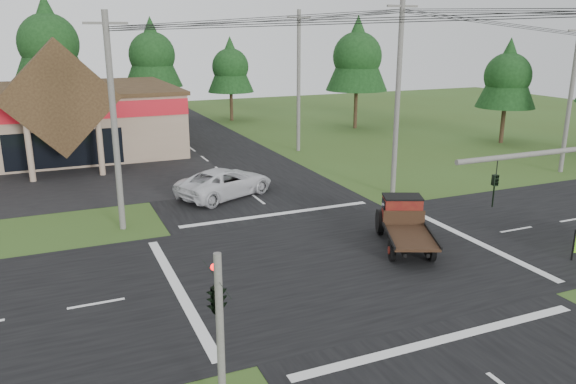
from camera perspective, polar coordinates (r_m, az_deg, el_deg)
ground at (r=24.45m, az=5.24°, el=-7.02°), size 120.00×120.00×0.00m
road_ns at (r=24.45m, az=5.24°, el=-7.00°), size 12.00×120.00×0.02m
road_ew at (r=24.45m, az=5.24°, el=-7.00°), size 120.00×12.00×0.02m
parking_apron at (r=39.98m, az=-27.02°, el=0.44°), size 28.00×14.00×0.02m
traffic_signal_corner at (r=14.18m, az=-7.29°, el=-9.22°), size 0.53×2.48×4.40m
utility_pole_nw at (r=28.16m, az=-17.26°, el=6.81°), size 2.00×0.30×10.50m
utility_pole_ne at (r=33.74m, az=11.08°, el=9.50°), size 2.00×0.30×11.50m
utility_pole_far at (r=43.23m, az=26.77°, el=8.61°), size 2.00×0.30×10.20m
utility_pole_n at (r=45.94m, az=1.09°, el=11.25°), size 2.00×0.30×11.20m
tree_row_c at (r=60.72m, az=-23.19°, el=13.99°), size 7.28×7.28×13.13m
tree_row_d at (r=62.70m, az=-13.68°, el=13.59°), size 6.16×6.16×11.11m
tree_row_e at (r=62.72m, az=-5.88°, el=12.71°), size 5.04×5.04×9.09m
tree_side_ne at (r=57.54m, az=7.06°, el=13.73°), size 6.16×6.16×11.11m
tree_side_e_near at (r=52.87m, az=21.44°, el=11.12°), size 5.04×5.04×9.09m
antique_flatbed_truck at (r=26.00m, az=11.88°, el=-3.29°), size 3.95×5.61×2.20m
white_pickup at (r=33.71m, az=-6.40°, el=0.97°), size 6.76×5.12×1.70m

